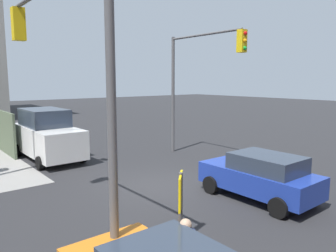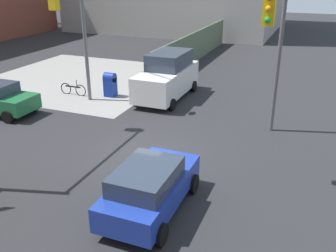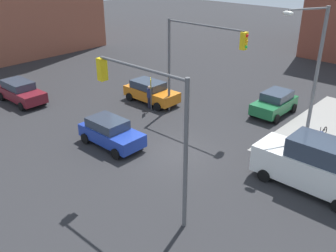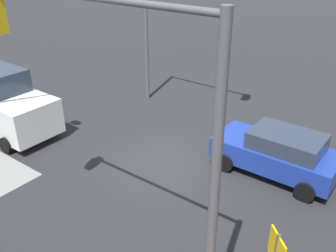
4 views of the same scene
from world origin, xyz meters
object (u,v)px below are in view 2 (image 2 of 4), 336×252
object	(u,v)px
hatchback_blue	(150,187)
traffic_signal_se_corner	(276,36)
mailbox_blue	(110,84)
bicycle_leaning_on_fence	(73,89)
van_white_delivery	(167,76)
street_lamp_corner	(86,16)

from	to	relation	value
hatchback_blue	traffic_signal_se_corner	bearing A→B (deg)	-23.81
mailbox_blue	bicycle_leaning_on_fence	distance (m)	2.32
van_white_delivery	bicycle_leaning_on_fence	xyz separation A→B (m)	(-1.64, 5.40, -0.93)
street_lamp_corner	mailbox_blue	bearing A→B (deg)	-22.00
bicycle_leaning_on_fence	van_white_delivery	bearing A→B (deg)	-73.10
traffic_signal_se_corner	street_lamp_corner	distance (m)	10.28
traffic_signal_se_corner	bicycle_leaning_on_fence	bearing A→B (deg)	75.38
hatchback_blue	mailbox_blue	bearing A→B (deg)	35.82
van_white_delivery	bicycle_leaning_on_fence	bearing A→B (deg)	106.90
traffic_signal_se_corner	hatchback_blue	size ratio (longest dim) A/B	1.58
mailbox_blue	traffic_signal_se_corner	bearing A→B (deg)	-111.02
mailbox_blue	van_white_delivery	xyz separation A→B (m)	(1.04, -3.20, 0.52)
traffic_signal_se_corner	hatchback_blue	distance (m)	7.47
traffic_signal_se_corner	street_lamp_corner	bearing A→B (deg)	76.05
traffic_signal_se_corner	van_white_delivery	size ratio (longest dim) A/B	1.20
mailbox_blue	hatchback_blue	bearing A→B (deg)	-144.18
hatchback_blue	bicycle_leaning_on_fence	world-z (taller)	hatchback_blue
van_white_delivery	bicycle_leaning_on_fence	distance (m)	5.72
mailbox_blue	bicycle_leaning_on_fence	world-z (taller)	mailbox_blue
street_lamp_corner	van_white_delivery	world-z (taller)	street_lamp_corner
bicycle_leaning_on_fence	hatchback_blue	bearing A→B (deg)	-134.56
street_lamp_corner	hatchback_blue	bearing A→B (deg)	-138.67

